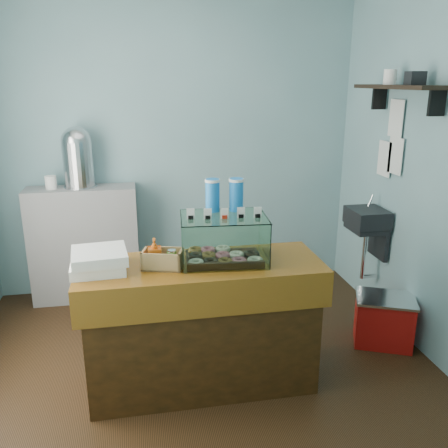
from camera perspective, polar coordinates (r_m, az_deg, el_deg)
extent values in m
plane|color=black|center=(3.75, -3.16, -16.21)|extent=(3.50, 3.50, 0.00)
cube|color=#6F9AA3|center=(4.68, -5.92, 8.87)|extent=(3.50, 0.04, 2.80)
cube|color=#6F9AA3|center=(1.79, 2.58, -4.45)|extent=(3.50, 0.04, 2.80)
cube|color=#6F9AA3|center=(3.84, 23.49, 5.78)|extent=(0.04, 3.00, 2.80)
cube|color=black|center=(4.32, 16.86, 0.75)|extent=(0.30, 0.35, 0.15)
cube|color=black|center=(4.44, 18.13, -1.65)|extent=(0.04, 0.30, 0.35)
cylinder|color=silver|center=(4.41, 17.21, 2.66)|extent=(0.02, 0.02, 0.12)
cylinder|color=silver|center=(4.42, 16.47, -3.60)|extent=(0.04, 0.04, 0.45)
cube|color=black|center=(3.96, 20.28, 15.22)|extent=(0.25, 1.00, 0.03)
cube|color=black|center=(3.66, 24.24, 13.15)|extent=(0.12, 0.03, 0.18)
cube|color=black|center=(4.34, 18.18, 14.16)|extent=(0.12, 0.03, 0.18)
cube|color=white|center=(4.19, 19.92, 7.71)|extent=(0.01, 0.21, 0.30)
cube|color=white|center=(4.34, 18.74, 7.45)|extent=(0.01, 0.21, 0.30)
cube|color=white|center=(4.20, 19.99, 11.86)|extent=(0.01, 0.21, 0.30)
cube|color=#48260D|center=(3.32, -2.68, -12.47)|extent=(1.50, 0.56, 0.84)
cube|color=#512E0A|center=(3.13, -2.80, -5.27)|extent=(1.60, 0.60, 0.06)
cube|color=#512E0A|center=(2.92, -1.99, -9.50)|extent=(1.60, 0.04, 0.18)
cube|color=gray|center=(4.71, -16.38, -2.33)|extent=(1.00, 0.32, 1.10)
cube|color=#371E10|center=(3.16, -0.06, -4.20)|extent=(0.52, 0.39, 0.02)
torus|color=silver|center=(3.03, -3.35, -4.64)|extent=(0.10, 0.10, 0.03)
torus|color=black|center=(3.04, -1.58, -4.58)|extent=(0.10, 0.10, 0.03)
torus|color=brown|center=(3.04, 0.18, -4.51)|extent=(0.10, 0.10, 0.03)
torus|color=#CE6075|center=(3.06, 1.92, -4.44)|extent=(0.10, 0.10, 0.03)
torus|color=silver|center=(3.07, 3.66, -4.36)|extent=(0.10, 0.10, 0.03)
torus|color=black|center=(3.14, -3.46, -3.87)|extent=(0.10, 0.10, 0.03)
torus|color=brown|center=(3.14, -1.75, -3.81)|extent=(0.10, 0.10, 0.03)
torus|color=#CE6075|center=(3.15, -0.06, -3.74)|extent=(0.10, 0.10, 0.03)
torus|color=silver|center=(3.16, 1.63, -3.68)|extent=(0.10, 0.10, 0.03)
torus|color=black|center=(3.18, 3.31, -3.61)|extent=(0.10, 0.10, 0.03)
torus|color=brown|center=(3.25, -3.56, -3.15)|extent=(0.10, 0.10, 0.03)
torus|color=#CE6075|center=(3.25, -1.91, -3.09)|extent=(0.10, 0.10, 0.03)
torus|color=silver|center=(3.26, -0.27, -3.03)|extent=(0.10, 0.10, 0.03)
cube|color=white|center=(2.93, 0.36, -3.06)|extent=(0.55, 0.05, 0.30)
cube|color=white|center=(3.30, -0.42, -0.70)|extent=(0.55, 0.05, 0.30)
cube|color=white|center=(3.10, -5.11, -1.97)|extent=(0.04, 0.40, 0.30)
cube|color=white|center=(3.15, 4.91, -1.63)|extent=(0.04, 0.40, 0.30)
cube|color=white|center=(3.07, -0.06, 0.89)|extent=(0.59, 0.45, 0.01)
cube|color=white|center=(3.00, -4.04, 1.20)|extent=(0.05, 0.01, 0.07)
cube|color=black|center=(3.00, -4.03, 0.78)|extent=(0.03, 0.02, 0.02)
cube|color=white|center=(3.00, -1.99, 1.27)|extent=(0.05, 0.01, 0.07)
cube|color=black|center=(3.01, -1.99, 0.84)|extent=(0.03, 0.02, 0.02)
cube|color=white|center=(3.01, 0.04, 1.33)|extent=(0.05, 0.01, 0.07)
cube|color=red|center=(3.02, 0.04, 0.91)|extent=(0.03, 0.02, 0.02)
cube|color=white|center=(3.02, 2.06, 1.38)|extent=(0.05, 0.01, 0.07)
cube|color=black|center=(3.03, 2.06, 0.97)|extent=(0.03, 0.02, 0.02)
cube|color=white|center=(3.04, 4.06, 1.44)|extent=(0.05, 0.01, 0.07)
cube|color=black|center=(3.05, 4.06, 1.02)|extent=(0.03, 0.02, 0.02)
cylinder|color=blue|center=(3.16, -1.39, 3.48)|extent=(0.09, 0.09, 0.22)
cylinder|color=white|center=(3.14, -1.40, 5.25)|extent=(0.10, 0.10, 0.02)
cylinder|color=blue|center=(3.18, 1.49, 3.55)|extent=(0.09, 0.09, 0.22)
cylinder|color=white|center=(3.15, 1.50, 5.32)|extent=(0.10, 0.10, 0.02)
cube|color=tan|center=(3.06, -7.35, -5.15)|extent=(0.28, 0.21, 0.01)
cube|color=tan|center=(2.98, -7.66, -4.67)|extent=(0.24, 0.08, 0.12)
cube|color=tan|center=(3.11, -7.13, -3.75)|extent=(0.24, 0.08, 0.12)
cube|color=tan|center=(3.07, -9.55, -4.11)|extent=(0.05, 0.15, 0.12)
cube|color=tan|center=(3.02, -5.20, -4.29)|extent=(0.05, 0.15, 0.12)
imported|color=#C95712|center=(3.04, -8.34, -3.39)|extent=(0.10, 0.10, 0.18)
cylinder|color=#417D22|center=(3.03, -6.28, -4.21)|extent=(0.06, 0.06, 0.10)
cylinder|color=silver|center=(3.01, -6.31, -3.24)|extent=(0.05, 0.05, 0.01)
cube|color=white|center=(3.10, -14.87, -4.81)|extent=(0.35, 0.35, 0.07)
cube|color=white|center=(3.06, -14.78, -3.71)|extent=(0.36, 0.36, 0.07)
cylinder|color=silver|center=(4.59, -16.89, 4.32)|extent=(0.30, 0.30, 0.01)
cylinder|color=silver|center=(4.55, -17.11, 6.90)|extent=(0.27, 0.27, 0.41)
sphere|color=silver|center=(4.52, -17.34, 9.46)|extent=(0.27, 0.27, 0.27)
cube|color=red|center=(4.10, 18.64, -11.02)|extent=(0.53, 0.47, 0.38)
cube|color=silver|center=(4.01, 18.91, -8.48)|extent=(0.56, 0.50, 0.02)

